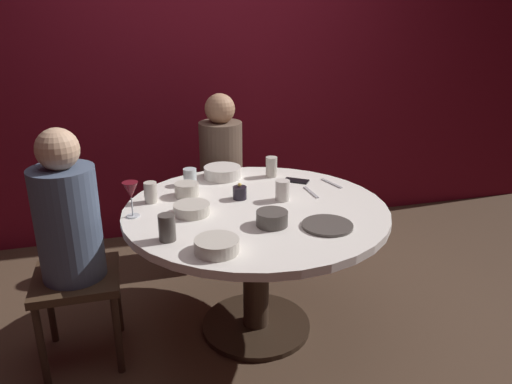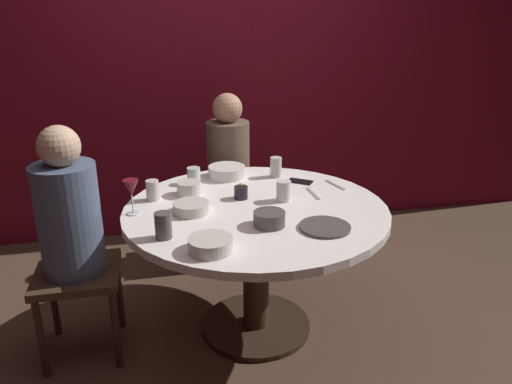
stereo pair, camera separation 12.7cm
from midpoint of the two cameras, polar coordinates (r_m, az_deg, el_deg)
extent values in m
plane|color=#4C3828|center=(2.85, 1.32, -15.42)|extent=(8.00, 8.00, 0.00)
cube|color=maroon|center=(3.74, -3.78, 14.79)|extent=(6.00, 0.10, 2.60)
cylinder|color=white|center=(2.50, 1.45, -2.16)|extent=(1.34, 1.34, 0.04)
cylinder|color=#332319|center=(2.66, 1.38, -9.41)|extent=(0.14, 0.14, 0.69)
cylinder|color=#2D2116|center=(2.84, 1.32, -15.18)|extent=(0.60, 0.60, 0.03)
cube|color=#3F2D1E|center=(2.58, -18.72, -8.97)|extent=(0.40, 0.40, 0.04)
cylinder|color=#475670|center=(2.45, -19.49, -3.05)|extent=(0.29, 0.29, 0.54)
sphere|color=tan|center=(2.34, -20.51, 4.97)|extent=(0.19, 0.19, 0.19)
cylinder|color=#332319|center=(2.59, -22.36, -15.54)|extent=(0.04, 0.04, 0.43)
cylinder|color=#332319|center=(2.54, -14.55, -15.25)|extent=(0.04, 0.04, 0.43)
cylinder|color=#332319|center=(2.86, -21.28, -11.60)|extent=(0.04, 0.04, 0.43)
cylinder|color=#332319|center=(2.82, -14.35, -11.26)|extent=(0.04, 0.04, 0.43)
cube|color=#3F2D1E|center=(3.41, -2.09, -0.47)|extent=(0.40, 0.40, 0.04)
cylinder|color=brown|center=(3.32, -2.15, 3.90)|extent=(0.29, 0.29, 0.50)
sphere|color=tan|center=(3.24, -2.23, 9.67)|extent=(0.20, 0.20, 0.20)
cylinder|color=#332319|center=(3.63, -5.16, -3.19)|extent=(0.04, 0.04, 0.43)
cylinder|color=#332319|center=(3.33, -4.42, -5.50)|extent=(0.04, 0.04, 0.43)
cylinder|color=#332319|center=(3.68, 0.10, -2.76)|extent=(0.04, 0.04, 0.43)
cylinder|color=#332319|center=(3.38, 1.32, -4.99)|extent=(0.04, 0.04, 0.43)
cylinder|color=black|center=(2.59, -0.36, -0.07)|extent=(0.07, 0.07, 0.07)
sphere|color=#F9D159|center=(2.57, -0.36, 0.88)|extent=(0.02, 0.02, 0.02)
cylinder|color=silver|center=(2.46, -12.63, -2.44)|extent=(0.06, 0.06, 0.01)
cylinder|color=silver|center=(2.45, -12.72, -1.40)|extent=(0.01, 0.01, 0.09)
cone|color=maroon|center=(2.42, -12.87, 0.47)|extent=(0.08, 0.08, 0.08)
cylinder|color=#4C4742|center=(2.28, 9.59, -4.05)|extent=(0.24, 0.24, 0.01)
cube|color=black|center=(2.86, 6.42, 1.22)|extent=(0.15, 0.14, 0.01)
cylinder|color=beige|center=(2.42, -6.06, -1.84)|extent=(0.18, 0.18, 0.05)
cylinder|color=silver|center=(2.92, -2.18, 2.36)|extent=(0.22, 0.22, 0.07)
cylinder|color=#4C4742|center=(2.27, 3.15, -3.14)|extent=(0.15, 0.15, 0.07)
cylinder|color=beige|center=(2.04, -3.54, -6.13)|extent=(0.19, 0.19, 0.06)
cylinder|color=beige|center=(2.66, -6.46, 0.42)|extent=(0.13, 0.13, 0.07)
cylinder|color=beige|center=(2.92, 3.57, 2.90)|extent=(0.07, 0.07, 0.12)
cylinder|color=#4C4742|center=(2.16, -9.09, -3.89)|extent=(0.07, 0.07, 0.12)
cylinder|color=beige|center=(2.60, -10.57, 0.18)|extent=(0.07, 0.07, 0.11)
cylinder|color=silver|center=(2.82, -5.97, 1.90)|extent=(0.08, 0.08, 0.09)
cylinder|color=silver|center=(2.56, 4.64, 0.12)|extent=(0.08, 0.08, 0.11)
cube|color=#B7B7BC|center=(2.69, 8.01, -0.16)|extent=(0.02, 0.18, 0.01)
cube|color=#B7B7BC|center=(2.84, 10.47, 0.82)|extent=(0.06, 0.18, 0.01)
camera|label=1|loc=(0.06, -88.53, 0.55)|focal=34.43mm
camera|label=2|loc=(0.06, 91.47, -0.55)|focal=34.43mm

